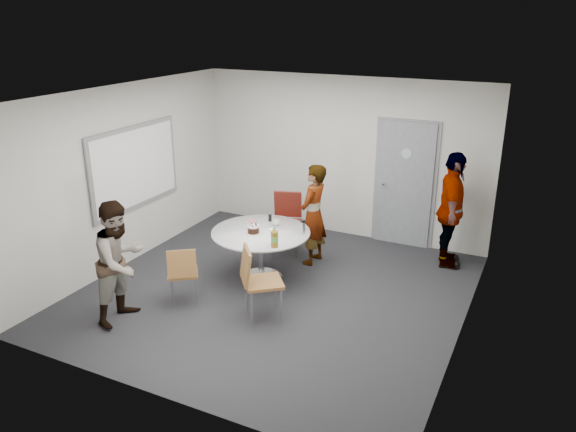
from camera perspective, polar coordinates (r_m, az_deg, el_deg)
The scene contains 15 objects.
floor at distance 7.86m, azimuth -1.36°, elevation -7.72°, with size 5.00×5.00×0.00m, color #232226.
ceiling at distance 7.01m, azimuth -1.54°, elevation 12.17°, with size 5.00×5.00×0.00m, color silver.
wall_back at distance 9.52m, azimuth 5.52°, elevation 5.95°, with size 5.00×5.00×0.00m, color silver.
wall_left at distance 8.71m, azimuth -16.24°, elevation 3.88°, with size 5.00×5.00×0.00m, color silver.
wall_right at distance 6.62m, azimuth 18.16°, elevation -1.44°, with size 5.00×5.00×0.00m, color silver.
wall_front at distance 5.39m, azimuth -13.80°, elevation -6.01°, with size 5.00×5.00×0.00m, color silver.
door at distance 9.28m, azimuth 11.78°, elevation 3.16°, with size 1.02×0.17×2.12m.
whiteboard at distance 8.81m, azimuth -15.25°, elevation 4.82°, with size 0.04×1.90×1.25m.
table at distance 7.98m, azimuth -2.67°, elevation -2.29°, with size 1.40×1.40×1.02m.
chair_near_left at distance 7.47m, azimuth -10.68°, elevation -5.43°, with size 0.55×0.56×0.81m.
chair_near_right at distance 6.99m, azimuth -3.31°, elevation -6.08°, with size 0.67×0.66×0.96m.
chair_far at distance 8.94m, azimuth -0.11°, elevation 0.02°, with size 0.59×0.62×0.97m.
person_main at distance 8.46m, azimuth 2.59°, elevation 0.14°, with size 0.57×0.37×1.56m, color #A5C6EA.
person_left at distance 7.20m, azimuth -16.69°, elevation -4.46°, with size 0.76×0.59×1.56m, color white.
person_right at distance 8.67m, azimuth 16.23°, elevation 0.56°, with size 1.04×0.43×1.77m, color black.
Camera 1 is at (3.21, -6.16, 3.68)m, focal length 35.00 mm.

